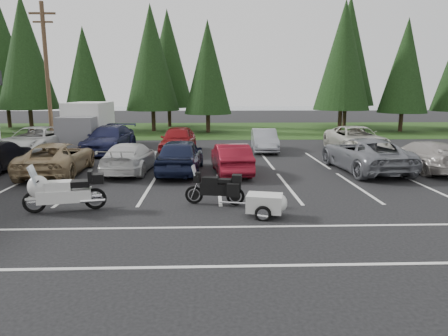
% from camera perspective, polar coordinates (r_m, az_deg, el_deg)
% --- Properties ---
extents(ground, '(120.00, 120.00, 0.00)m').
position_cam_1_polar(ground, '(14.46, -2.62, -3.83)').
color(ground, black).
rests_on(ground, ground).
extents(grass_strip, '(80.00, 16.00, 0.01)m').
position_cam_1_polar(grass_strip, '(38.15, -2.26, 5.49)').
color(grass_strip, '#1E3511').
rests_on(grass_strip, ground).
extents(lake_water, '(70.00, 50.00, 0.02)m').
position_cam_1_polar(lake_water, '(69.17, 1.19, 8.00)').
color(lake_water, slate).
rests_on(lake_water, ground).
extents(utility_pole, '(1.60, 0.26, 9.00)m').
position_cam_1_polar(utility_pole, '(27.91, -23.95, 12.17)').
color(utility_pole, '#473321').
rests_on(utility_pole, ground).
extents(box_truck, '(2.40, 5.60, 2.90)m').
position_cam_1_polar(box_truck, '(27.79, -19.19, 5.79)').
color(box_truck, silver).
rests_on(box_truck, ground).
extents(stall_markings, '(32.00, 16.00, 0.01)m').
position_cam_1_polar(stall_markings, '(16.40, -2.55, -2.02)').
color(stall_markings, silver).
rests_on(stall_markings, ground).
extents(conifer_2, '(5.10, 5.10, 11.89)m').
position_cam_1_polar(conifer_2, '(40.30, -26.57, 14.56)').
color(conifer_2, '#332316').
rests_on(conifer_2, ground).
extents(conifer_3, '(3.87, 3.87, 9.02)m').
position_cam_1_polar(conifer_3, '(36.97, -19.28, 12.89)').
color(conifer_3, '#332316').
rests_on(conifer_3, ground).
extents(conifer_4, '(4.80, 4.80, 11.17)m').
position_cam_1_polar(conifer_4, '(37.33, -10.32, 15.24)').
color(conifer_4, '#332316').
rests_on(conifer_4, ground).
extents(conifer_5, '(4.14, 4.14, 9.63)m').
position_cam_1_polar(conifer_5, '(35.62, -2.34, 14.16)').
color(conifer_5, '#332316').
rests_on(conifer_5, ground).
extents(conifer_6, '(4.93, 4.93, 11.48)m').
position_cam_1_polar(conifer_6, '(38.08, 16.70, 15.15)').
color(conifer_6, '#332316').
rests_on(conifer_6, ground).
extents(conifer_7, '(4.27, 4.27, 9.94)m').
position_cam_1_polar(conifer_7, '(39.80, 24.49, 13.13)').
color(conifer_7, '#332316').
rests_on(conifer_7, ground).
extents(conifer_back_a, '(5.28, 5.28, 12.30)m').
position_cam_1_polar(conifer_back_a, '(45.80, -29.08, 14.09)').
color(conifer_back_a, '#332316').
rests_on(conifer_back_a, ground).
extents(conifer_back_b, '(4.97, 4.97, 11.58)m').
position_cam_1_polar(conifer_back_b, '(41.79, -8.00, 15.17)').
color(conifer_back_b, '#332316').
rests_on(conifer_back_b, ground).
extents(conifer_back_c, '(5.50, 5.50, 12.81)m').
position_cam_1_polar(conifer_back_c, '(43.21, 17.33, 15.61)').
color(conifer_back_c, '#332316').
rests_on(conifer_back_c, ground).
extents(car_near_2, '(2.54, 5.19, 1.42)m').
position_cam_1_polar(car_near_2, '(19.40, -22.70, 1.30)').
color(car_near_2, '#957C56').
rests_on(car_near_2, ground).
extents(car_near_3, '(2.25, 4.80, 1.35)m').
position_cam_1_polar(car_near_3, '(18.84, -13.19, 1.50)').
color(car_near_3, silver).
rests_on(car_near_3, ground).
extents(car_near_4, '(2.11, 4.75, 1.59)m').
position_cam_1_polar(car_near_4, '(18.22, -6.25, 1.78)').
color(car_near_4, '#161C38').
rests_on(car_near_4, ground).
extents(car_near_5, '(1.83, 4.25, 1.36)m').
position_cam_1_polar(car_near_5, '(18.06, 1.01, 1.40)').
color(car_near_5, maroon).
rests_on(car_near_5, ground).
extents(car_near_6, '(3.05, 5.81, 1.56)m').
position_cam_1_polar(car_near_6, '(19.69, 19.45, 1.87)').
color(car_near_6, slate).
rests_on(car_near_6, ground).
extents(car_near_7, '(2.41, 4.96, 1.39)m').
position_cam_1_polar(car_near_7, '(20.93, 26.66, 1.60)').
color(car_near_7, '#A39C95').
rests_on(car_near_7, ground).
extents(car_far_0, '(3.02, 5.90, 1.59)m').
position_cam_1_polar(car_far_0, '(26.01, -25.32, 3.57)').
color(car_far_0, white).
rests_on(car_far_0, ground).
extents(car_far_1, '(2.69, 5.62, 1.58)m').
position_cam_1_polar(car_far_1, '(25.26, -16.08, 4.00)').
color(car_far_1, '#1A1E43').
rests_on(car_far_1, ground).
extents(car_far_2, '(2.13, 4.80, 1.60)m').
position_cam_1_polar(car_far_2, '(24.02, -6.56, 4.04)').
color(car_far_2, maroon).
rests_on(car_far_2, ground).
extents(car_far_3, '(1.60, 4.16, 1.35)m').
position_cam_1_polar(car_far_3, '(24.74, 5.79, 3.97)').
color(car_far_3, gray).
rests_on(car_far_3, ground).
extents(car_far_4, '(2.66, 5.63, 1.55)m').
position_cam_1_polar(car_far_4, '(25.56, 18.33, 3.92)').
color(car_far_4, beige).
rests_on(car_far_4, ground).
extents(touring_motorcycle, '(2.84, 1.37, 1.51)m').
position_cam_1_polar(touring_motorcycle, '(13.27, -21.86, -2.62)').
color(touring_motorcycle, silver).
rests_on(touring_motorcycle, ground).
extents(cargo_trailer, '(1.66, 1.18, 0.70)m').
position_cam_1_polar(cargo_trailer, '(11.96, 5.81, -5.34)').
color(cargo_trailer, silver).
rests_on(cargo_trailer, ground).
extents(adventure_motorcycle, '(2.28, 1.10, 1.33)m').
position_cam_1_polar(adventure_motorcycle, '(13.07, -1.37, -2.42)').
color(adventure_motorcycle, black).
rests_on(adventure_motorcycle, ground).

